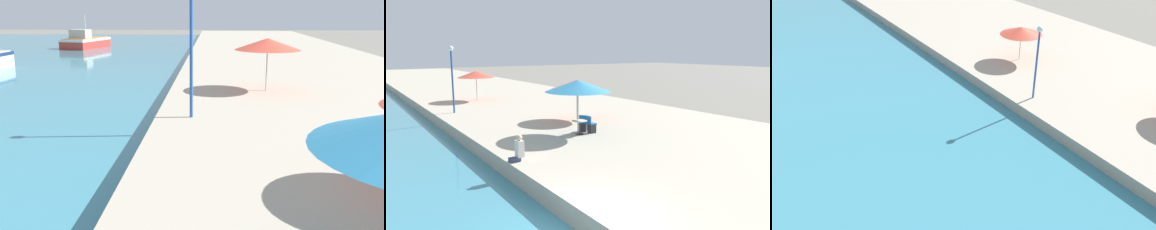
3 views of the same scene
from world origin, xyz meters
TOP-DOWN VIEW (x-y plane):
  - quay_promenade at (8.00, 37.00)m, footprint 16.00×90.00m
  - cafe_umbrella_pink at (4.96, 8.20)m, footprint 3.37×3.37m
  - cafe_umbrella_white at (7.13, 11.71)m, footprint 3.22×3.22m
  - cafe_umbrella_striped at (4.67, 23.84)m, footprint 3.16×3.16m
  - cafe_table at (4.99, 8.09)m, footprint 0.80×0.80m
  - cafe_chair_left at (5.55, 8.56)m, footprint 0.59×0.58m
  - cafe_chair_right at (5.71, 8.07)m, footprint 0.44×0.41m
  - person_at_quay at (0.46, 5.50)m, footprint 0.56×0.36m
  - lamppost at (1.33, 18.40)m, footprint 0.36×0.36m

SIDE VIEW (x-z plane):
  - quay_promenade at x=8.00m, z-range 0.00..0.73m
  - cafe_chair_left at x=5.55m, z-range 0.60..1.51m
  - cafe_chair_right at x=5.71m, z-range 0.60..1.51m
  - person_at_quay at x=0.46m, z-range 0.67..1.71m
  - cafe_table at x=4.99m, z-range 0.89..1.63m
  - cafe_umbrella_white at x=7.13m, z-range 1.68..4.15m
  - cafe_umbrella_striped at x=4.67m, z-range 1.71..4.22m
  - cafe_umbrella_pink at x=4.96m, z-range 1.83..4.62m
  - lamppost at x=1.33m, z-range 1.54..6.10m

